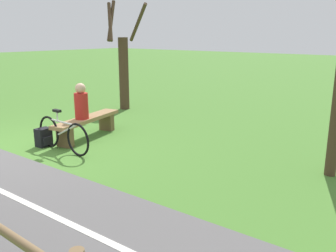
{
  "coord_description": "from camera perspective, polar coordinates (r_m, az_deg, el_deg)",
  "views": [
    {
      "loc": [
        3.53,
        6.81,
        2.3
      ],
      "look_at": [
        -1.04,
        3.09,
        0.81
      ],
      "focal_mm": 38.9,
      "sensor_mm": 36.0,
      "label": 1
    }
  ],
  "objects": [
    {
      "name": "path_centre_line",
      "position": [
        4.35,
        -9.09,
        -17.63
      ],
      "size": [
        1.28,
        31.98,
        0.0
      ],
      "primitive_type": "cube",
      "rotation": [
        0.0,
        0.0,
        0.04
      ],
      "color": "silver",
      "rests_on": "paved_path"
    },
    {
      "name": "backpack",
      "position": [
        8.09,
        -18.89,
        -1.69
      ],
      "size": [
        0.32,
        0.28,
        0.39
      ],
      "rotation": [
        0.0,
        0.0,
        0.09
      ],
      "color": "black",
      "rests_on": "ground_plane"
    },
    {
      "name": "paved_path",
      "position": [
        4.36,
        -9.09,
        -17.74
      ],
      "size": [
        3.5,
        36.06,
        0.02
      ],
      "primitive_type": "cube",
      "rotation": [
        0.0,
        0.0,
        0.04
      ],
      "color": "#565454",
      "rests_on": "ground_plane"
    },
    {
      "name": "person_seated",
      "position": [
        8.2,
        -13.44,
        3.57
      ],
      "size": [
        0.36,
        0.36,
        0.79
      ],
      "rotation": [
        0.0,
        0.0,
        0.24
      ],
      "color": "#B2231E",
      "rests_on": "bench"
    },
    {
      "name": "ground_plane",
      "position": [
        8.01,
        -22.44,
        -3.59
      ],
      "size": [
        80.0,
        80.0,
        0.0
      ],
      "primitive_type": "plane",
      "color": "#477A2D"
    },
    {
      "name": "bench",
      "position": [
        8.43,
        -12.55,
        0.43
      ],
      "size": [
        2.05,
        0.86,
        0.48
      ],
      "rotation": [
        0.0,
        0.0,
        0.24
      ],
      "color": "#937047",
      "rests_on": "ground_plane"
    },
    {
      "name": "bicycle",
      "position": [
        7.57,
        -16.16,
        -1.29
      ],
      "size": [
        0.08,
        1.62,
        0.84
      ],
      "rotation": [
        0.0,
        0.0,
        1.57
      ],
      "color": "black",
      "rests_on": "ground_plane"
    },
    {
      "name": "tree_near_bench",
      "position": [
        11.47,
        -7.03,
        9.58
      ],
      "size": [
        1.31,
        1.3,
        3.3
      ],
      "color": "#473323",
      "rests_on": "ground_plane"
    }
  ]
}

